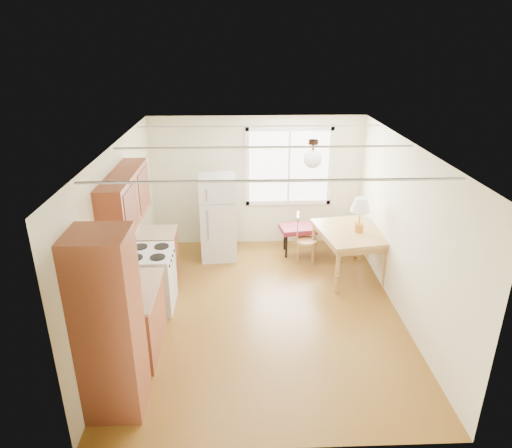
{
  "coord_description": "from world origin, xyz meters",
  "views": [
    {
      "loc": [
        -0.33,
        -5.85,
        3.81
      ],
      "look_at": [
        -0.09,
        0.62,
        1.15
      ],
      "focal_mm": 32.0,
      "sensor_mm": 36.0,
      "label": 1
    }
  ],
  "objects_px": {
    "refrigerator": "(218,217)",
    "dining_table": "(349,236)",
    "chair": "(301,235)",
    "bench": "(313,228)"
  },
  "relations": [
    {
      "from": "bench",
      "to": "dining_table",
      "type": "relative_size",
      "value": 0.89
    },
    {
      "from": "refrigerator",
      "to": "dining_table",
      "type": "height_order",
      "value": "refrigerator"
    },
    {
      "from": "chair",
      "to": "dining_table",
      "type": "bearing_deg",
      "value": -26.64
    },
    {
      "from": "bench",
      "to": "chair",
      "type": "bearing_deg",
      "value": -137.95
    },
    {
      "from": "refrigerator",
      "to": "dining_table",
      "type": "distance_m",
      "value": 2.36
    },
    {
      "from": "dining_table",
      "to": "chair",
      "type": "bearing_deg",
      "value": 135.75
    },
    {
      "from": "refrigerator",
      "to": "bench",
      "type": "distance_m",
      "value": 1.79
    },
    {
      "from": "refrigerator",
      "to": "chair",
      "type": "relative_size",
      "value": 1.74
    },
    {
      "from": "bench",
      "to": "refrigerator",
      "type": "bearing_deg",
      "value": 173.56
    },
    {
      "from": "refrigerator",
      "to": "chair",
      "type": "bearing_deg",
      "value": -13.84
    }
  ]
}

